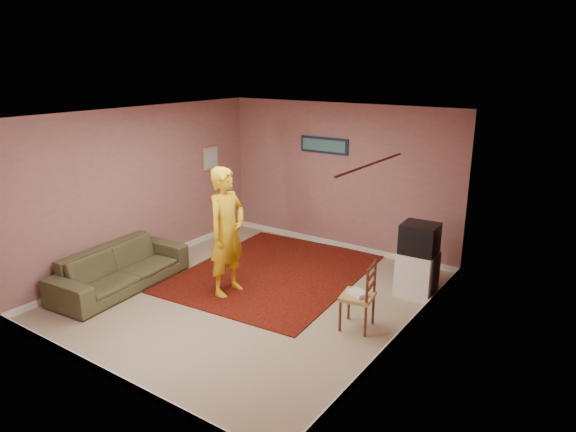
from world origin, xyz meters
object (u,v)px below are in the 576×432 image
Objects in this scene: person at (227,232)px; chair_b at (358,288)px; tv_cabinet at (417,274)px; crt_tv at (419,238)px; sofa at (120,268)px; chair_a at (419,251)px.

chair_b is at bearing -87.13° from person.
tv_cabinet is 1.40m from chair_b.
tv_cabinet is at bearing -0.00° from crt_tv.
tv_cabinet is 0.31× the size of sofa.
tv_cabinet is at bearing 158.93° from chair_b.
chair_a is at bearing 163.77° from chair_b.
chair_b is at bearing -80.37° from sofa.
chair_b is at bearing -104.22° from crt_tv.
tv_cabinet is at bearing -63.85° from sofa.
person reaches higher than crt_tv.
chair_b is (-0.18, -1.63, -0.03)m from chair_a.
chair_a is 2.85m from person.
tv_cabinet is 1.24× the size of crt_tv.
sofa is at bearing -152.13° from crt_tv.
chair_a is at bearing 107.57° from tv_cabinet.
chair_a is 1.64m from chair_b.
person is at bearing -150.51° from crt_tv.
person is (-2.03, -0.12, 0.39)m from chair_b.
crt_tv is 0.99× the size of chair_a.
tv_cabinet is at bearing -57.87° from person.
chair_b reaches higher than sofa.
crt_tv reaches higher than chair_a.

